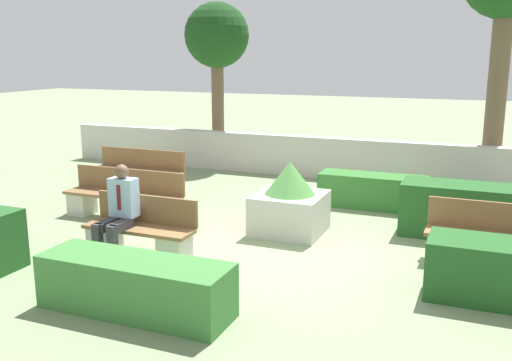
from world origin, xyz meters
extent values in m
plane|color=gray|center=(0.00, 0.00, 0.00)|extent=(60.00, 60.00, 0.00)
cube|color=beige|center=(0.00, 5.13, 0.47)|extent=(14.90, 0.30, 0.93)
cube|color=brown|center=(-1.66, -0.98, 0.42)|extent=(1.61, 0.44, 0.05)
cube|color=brown|center=(-1.66, -0.74, 0.64)|extent=(1.61, 0.04, 0.40)
cube|color=beige|center=(-2.24, -0.98, 0.20)|extent=(0.36, 0.40, 0.39)
cube|color=beige|center=(-1.09, -0.98, 0.20)|extent=(0.36, 0.40, 0.39)
cube|color=brown|center=(-3.95, 2.38, 0.42)|extent=(2.02, 0.44, 0.05)
cube|color=brown|center=(-3.95, 2.62, 0.64)|extent=(2.02, 0.04, 0.40)
cube|color=beige|center=(-4.73, 2.38, 0.20)|extent=(0.36, 0.40, 0.39)
cube|color=beige|center=(-3.17, 2.38, 0.20)|extent=(0.36, 0.40, 0.39)
cube|color=brown|center=(2.86, 0.48, 0.42)|extent=(1.65, 0.44, 0.05)
cube|color=brown|center=(2.86, 0.72, 0.64)|extent=(1.65, 0.04, 0.40)
cube|color=beige|center=(2.27, 0.48, 0.20)|extent=(0.36, 0.40, 0.39)
cube|color=brown|center=(-2.99, 0.51, 0.42)|extent=(2.18, 0.44, 0.05)
cube|color=brown|center=(-2.99, 0.75, 0.64)|extent=(2.18, 0.04, 0.40)
cube|color=beige|center=(-3.85, 0.51, 0.20)|extent=(0.36, 0.40, 0.39)
cube|color=beige|center=(-2.13, 0.51, 0.20)|extent=(0.36, 0.40, 0.39)
cube|color=#333338|center=(-2.00, -1.19, 0.51)|extent=(0.14, 0.46, 0.13)
cube|color=#333338|center=(-1.80, -1.19, 0.51)|extent=(0.14, 0.46, 0.13)
cube|color=#333338|center=(-2.02, -1.42, 0.29)|extent=(0.11, 0.11, 0.57)
cube|color=#333338|center=(-1.78, -1.42, 0.29)|extent=(0.11, 0.11, 0.57)
cube|color=#9EBCE0|center=(-1.90, -0.95, 0.84)|extent=(0.38, 0.22, 0.54)
sphere|color=brown|center=(-1.90, -0.97, 1.21)|extent=(0.20, 0.20, 0.20)
cube|color=maroon|center=(-1.90, -1.07, 0.86)|extent=(0.06, 0.01, 0.35)
cube|color=#3D7A38|center=(-0.72, -2.46, 0.31)|extent=(2.20, 0.68, 0.61)
cube|color=#235623|center=(2.96, -0.63, 0.35)|extent=(1.55, 0.73, 0.70)
cube|color=#33702D|center=(0.84, 2.95, 0.31)|extent=(1.97, 0.63, 0.61)
cube|color=#235623|center=(2.39, 1.72, 0.42)|extent=(1.70, 0.77, 0.83)
cube|color=beige|center=(-0.09, 0.91, 0.32)|extent=(1.07, 1.07, 0.63)
cone|color=#47843D|center=(-0.09, 0.91, 0.89)|extent=(0.81, 0.81, 0.51)
cylinder|color=brown|center=(-3.70, 5.75, 1.40)|extent=(0.31, 0.31, 2.80)
sphere|color=#194219|center=(-3.70, 5.75, 3.24)|extent=(1.61, 1.61, 1.61)
cylinder|color=brown|center=(2.83, 5.69, 1.94)|extent=(0.40, 0.40, 3.88)
camera|label=1|loc=(2.73, -7.38, 2.81)|focal=40.00mm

